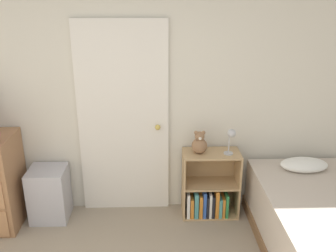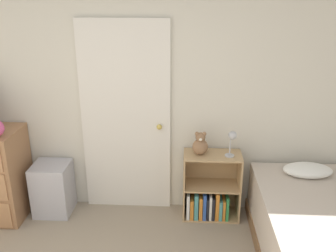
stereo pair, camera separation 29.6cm
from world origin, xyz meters
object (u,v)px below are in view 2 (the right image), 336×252
Objects in this scene: storage_bin at (53,188)px; bed at (327,246)px; teddy_bear at (200,145)px; desk_lamp at (232,139)px; bookshelf at (210,194)px.

storage_bin is 2.71m from bed.
storage_bin is 1.63m from teddy_bear.
desk_lamp is 0.14× the size of bed.
teddy_bear is at bearing 141.53° from bed.
bed is at bearing -46.90° from desk_lamp.
bookshelf is at bearing 138.49° from bed.
teddy_bear is (-0.11, 0.01, 0.56)m from bookshelf.
storage_bin is at bearing 162.75° from bed.
storage_bin is 0.79× the size of bookshelf.
bed is at bearing -17.25° from storage_bin.
teddy_bear reaches higher than bookshelf.
storage_bin is 1.95m from desk_lamp.
teddy_bear reaches higher than storage_bin.
desk_lamp is (0.19, -0.03, 0.65)m from bookshelf.
bookshelf is at bearing 0.62° from storage_bin.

